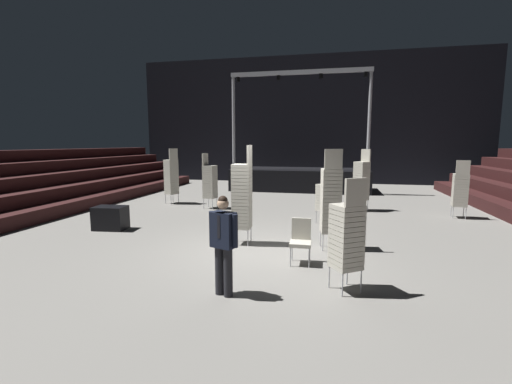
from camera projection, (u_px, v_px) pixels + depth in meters
name	position (u px, v px, depth m)	size (l,w,h in m)	color
ground_plane	(256.00, 252.00, 8.29)	(22.00, 30.00, 0.10)	slate
arena_end_wall	(306.00, 120.00, 22.24)	(22.00, 0.30, 8.00)	black
stage_riser	(300.00, 178.00, 18.95)	(7.26, 2.90, 6.07)	black
man_with_tie	(223.00, 240.00, 5.70)	(0.56, 0.35, 1.68)	black
chair_stack_front_left	(171.00, 176.00, 14.59)	(0.59, 0.59, 2.31)	#B2B5BA
chair_stack_front_right	(242.00, 195.00, 8.65)	(0.45, 0.45, 2.48)	#B2B5BA
chair_stack_mid_left	(347.00, 235.00, 5.87)	(0.61, 0.61, 1.96)	#B2B5BA
chair_stack_mid_right	(325.00, 197.00, 10.95)	(0.62, 0.62, 1.71)	#B2B5BA
chair_stack_mid_centre	(210.00, 181.00, 13.49)	(0.50, 0.50, 2.14)	#B2B5BA
chair_stack_rear_left	(361.00, 180.00, 13.01)	(0.62, 0.62, 2.31)	#B2B5BA
chair_stack_rear_right	(331.00, 200.00, 8.23)	(0.51, 0.51, 2.39)	#B2B5BA
chair_stack_rear_centre	(460.00, 189.00, 11.71)	(0.50, 0.50, 1.96)	#B2B5BA
equipment_road_case	(110.00, 218.00, 10.23)	(0.90, 0.60, 0.69)	black
loose_chair_near_man	(301.00, 238.00, 7.33)	(0.45, 0.45, 0.95)	#B2B5BA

